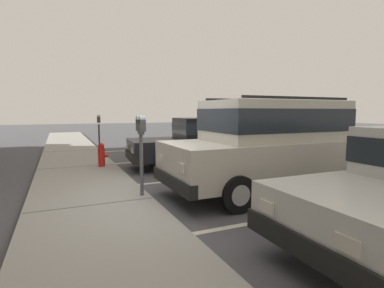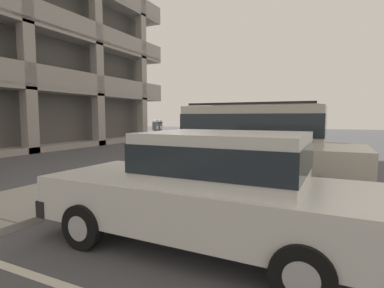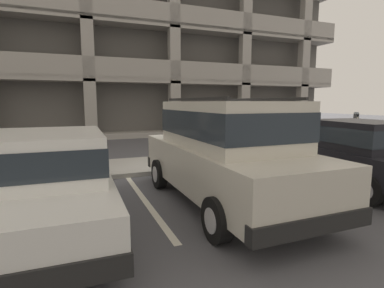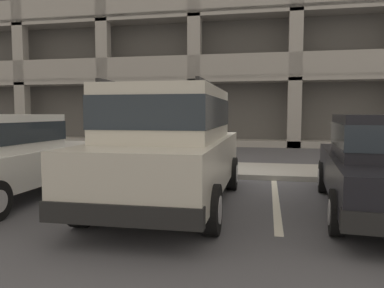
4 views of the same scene
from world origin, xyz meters
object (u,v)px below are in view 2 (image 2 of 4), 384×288
red_sedan (211,186)px  fire_hydrant (200,149)px  silver_suv (253,146)px  parking_meter_far (230,130)px  dark_hatchback (278,145)px  parking_meter_near (158,134)px

red_sedan → fire_hydrant: red_sedan is taller
fire_hydrant → silver_suv: bearing=-141.8°
red_sedan → fire_hydrant: bearing=26.1°
silver_suv → parking_meter_far: (6.79, 2.82, 0.01)m
silver_suv → parking_meter_far: silver_suv is taller
dark_hatchback → parking_meter_near: size_ratio=2.98×
dark_hatchback → fire_hydrant: size_ratio=6.58×
silver_suv → dark_hatchback: silver_suv is taller
silver_suv → dark_hatchback: bearing=0.1°
dark_hatchback → parking_meter_near: 4.09m
parking_meter_near → fire_hydrant: bearing=4.8°
parking_meter_far → parking_meter_near: bearing=-179.9°
parking_meter_near → parking_meter_far: bearing=0.1°
dark_hatchback → fire_hydrant: 3.15m
silver_suv → red_sedan: bearing=-176.5°
red_sedan → dark_hatchback: 6.45m
red_sedan → dark_hatchback: (6.45, 0.24, 0.00)m
parking_meter_far → fire_hydrant: bearing=174.1°
red_sedan → fire_hydrant: (7.01, 3.31, -0.36)m
dark_hatchback → parking_meter_far: size_ratio=3.09×
parking_meter_near → parking_meter_far: (6.37, 0.01, -0.17)m
silver_suv → fire_hydrant: size_ratio=6.85×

